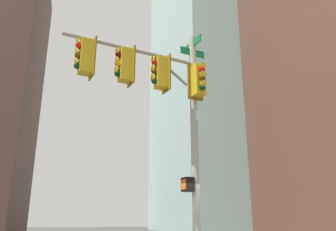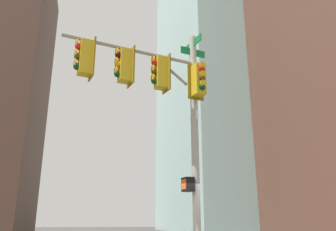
% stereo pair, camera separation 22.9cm
% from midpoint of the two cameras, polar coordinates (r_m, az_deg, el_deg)
% --- Properties ---
extents(signal_pole_assembly, '(1.48, 4.48, 7.29)m').
position_cam_midpoint_polar(signal_pole_assembly, '(10.19, -0.37, 3.27)').
color(signal_pole_assembly, '#9E998C').
rests_on(signal_pole_assembly, ground_plane).
extents(building_glass_tower, '(28.72, 23.68, 63.95)m').
position_cam_midpoint_polar(building_glass_tower, '(67.97, 10.76, 9.79)').
color(building_glass_tower, '#9EC6C1').
rests_on(building_glass_tower, ground_plane).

